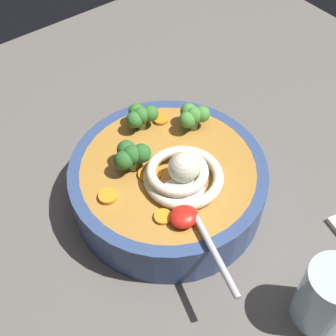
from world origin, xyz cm
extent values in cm
cube|color=#5B5651|center=(0.00, 0.00, 1.47)|extent=(105.77, 105.77, 2.95)
cylinder|color=#334775|center=(2.83, -3.78, 6.34)|extent=(26.28, 26.28, 6.79)
cylinder|color=#B27A33|center=(2.83, -3.78, 6.61)|extent=(23.13, 23.13, 6.24)
torus|color=beige|center=(2.51, -0.98, 10.44)|extent=(10.23, 10.23, 1.41)
torus|color=beige|center=(3.17, -1.42, 11.57)|extent=(10.96, 10.96, 1.27)
sphere|color=beige|center=(2.51, -0.98, 12.27)|extent=(3.97, 3.97, 3.97)
ellipsoid|color=#B7B7BC|center=(4.06, 0.66, 10.53)|extent=(6.96, 5.84, 1.60)
cylinder|color=#B7B7BC|center=(6.06, 7.88, 10.53)|extent=(4.78, 14.67, 0.80)
ellipsoid|color=red|center=(6.26, 3.78, 10.54)|extent=(3.60, 3.24, 1.62)
cylinder|color=#7A9E60|center=(1.25, -11.93, 10.35)|extent=(1.16, 1.16, 1.24)
sphere|color=#38752D|center=(1.25, -11.93, 12.12)|extent=(2.28, 2.28, 2.28)
sphere|color=#38752D|center=(2.39, -11.93, 11.91)|extent=(2.28, 2.28, 2.28)
sphere|color=#38752D|center=(0.22, -11.51, 12.01)|extent=(2.28, 2.28, 2.28)
sphere|color=#38752D|center=(1.25, -13.07, 11.95)|extent=(2.28, 2.28, 2.28)
cylinder|color=#7A9E60|center=(6.44, -6.54, 10.42)|extent=(1.28, 1.28, 1.37)
sphere|color=#2D6628|center=(6.44, -6.54, 12.36)|extent=(2.52, 2.52, 2.52)
sphere|color=#2D6628|center=(7.70, -6.54, 12.13)|extent=(2.52, 2.52, 2.52)
sphere|color=#2D6628|center=(5.30, -6.08, 12.25)|extent=(2.52, 2.52, 2.52)
sphere|color=#2D6628|center=(6.44, -7.80, 12.18)|extent=(2.52, 2.52, 2.52)
cylinder|color=#7A9E60|center=(-4.47, -7.52, 10.37)|extent=(1.18, 1.18, 1.27)
sphere|color=#478938|center=(-4.47, -7.52, 12.16)|extent=(2.32, 2.32, 2.32)
sphere|color=#478938|center=(-3.31, -7.52, 11.95)|extent=(2.32, 2.32, 2.32)
sphere|color=#478938|center=(-5.52, -7.10, 12.05)|extent=(2.32, 2.32, 2.32)
sphere|color=#478938|center=(-4.47, -8.68, 11.99)|extent=(2.32, 2.32, 2.32)
cylinder|color=orange|center=(-1.69, -11.41, 9.98)|extent=(2.12, 2.12, 0.49)
cylinder|color=orange|center=(5.43, -4.27, 9.96)|extent=(2.98, 2.98, 0.46)
cylinder|color=orange|center=(8.01, 2.05, 9.97)|extent=(2.16, 2.16, 0.48)
cylinder|color=orange|center=(11.63, -4.44, 10.04)|extent=(2.33, 2.33, 0.61)
cylinder|color=silver|center=(-0.92, 20.12, 7.70)|extent=(6.21, 6.21, 9.50)
camera|label=1|loc=(25.69, 26.27, 55.10)|focal=48.42mm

